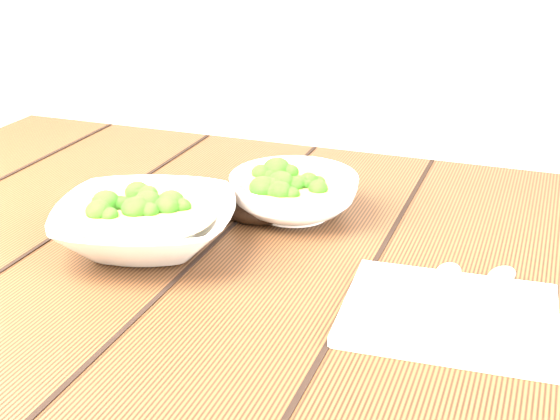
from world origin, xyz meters
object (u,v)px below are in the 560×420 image
table (236,324)px  trivet (260,206)px  soup_bowl_front (146,223)px  soup_bowl_back (294,193)px  napkin (449,314)px

table → trivet: 0.16m
table → soup_bowl_front: soup_bowl_front is taller
soup_bowl_back → napkin: soup_bowl_back is taller
soup_bowl_front → trivet: 0.17m
soup_bowl_back → table: bearing=-110.9°
table → napkin: bearing=-19.7°
soup_bowl_front → table: bearing=26.7°
table → trivet: bearing=90.5°
table → soup_bowl_back: soup_bowl_back is taller
soup_bowl_back → napkin: (0.24, -0.21, -0.02)m
soup_bowl_front → trivet: bearing=55.8°
soup_bowl_front → trivet: soup_bowl_front is taller
table → soup_bowl_front: (-0.10, -0.05, 0.15)m
napkin → soup_bowl_front: bearing=168.5°
soup_bowl_back → trivet: bearing=-158.4°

